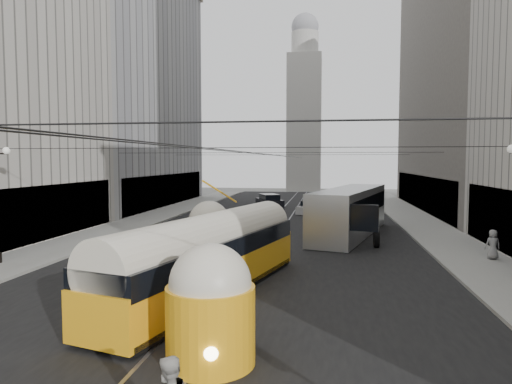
% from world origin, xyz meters
% --- Properties ---
extents(road, '(20.00, 85.00, 0.02)m').
position_xyz_m(road, '(0.00, 32.50, 0.00)').
color(road, black).
rests_on(road, ground).
extents(sidewalk_left, '(4.00, 72.00, 0.15)m').
position_xyz_m(sidewalk_left, '(-12.00, 36.00, 0.07)').
color(sidewalk_left, gray).
rests_on(sidewalk_left, ground).
extents(sidewalk_right, '(4.00, 72.00, 0.15)m').
position_xyz_m(sidewalk_right, '(12.00, 36.00, 0.07)').
color(sidewalk_right, gray).
rests_on(sidewalk_right, ground).
extents(rail_left, '(0.12, 85.00, 0.04)m').
position_xyz_m(rail_left, '(-0.75, 32.50, 0.00)').
color(rail_left, gray).
rests_on(rail_left, ground).
extents(rail_right, '(0.12, 85.00, 0.04)m').
position_xyz_m(rail_right, '(0.75, 32.50, 0.00)').
color(rail_right, gray).
rests_on(rail_right, ground).
extents(building_left_far, '(12.60, 28.60, 28.60)m').
position_xyz_m(building_left_far, '(-19.99, 48.00, 14.31)').
color(building_left_far, '#999999').
rests_on(building_left_far, ground).
extents(building_right_far, '(12.60, 32.60, 32.60)m').
position_xyz_m(building_right_far, '(20.00, 48.00, 16.31)').
color(building_right_far, '#514C47').
rests_on(building_right_far, ground).
extents(distant_tower, '(6.00, 6.00, 31.36)m').
position_xyz_m(distant_tower, '(0.00, 80.00, 14.97)').
color(distant_tower, '#B2AFA8').
rests_on(distant_tower, ground).
extents(catenary, '(25.00, 72.00, 0.23)m').
position_xyz_m(catenary, '(0.12, 31.49, 5.88)').
color(catenary, black).
rests_on(catenary, ground).
extents(streetcar, '(5.61, 14.64, 3.29)m').
position_xyz_m(streetcar, '(-0.50, 14.76, 1.61)').
color(streetcar, '#FFAD16').
rests_on(streetcar, ground).
extents(city_bus, '(6.20, 13.79, 3.39)m').
position_xyz_m(city_bus, '(5.82, 30.52, 1.86)').
color(city_bus, '#A9ABAE').
rests_on(city_bus, ground).
extents(sedan_white_far, '(3.19, 4.64, 1.35)m').
position_xyz_m(sedan_white_far, '(2.68, 43.51, 0.61)').
color(sedan_white_far, silver).
rests_on(sedan_white_far, ground).
extents(sedan_dark_far, '(3.82, 5.19, 1.52)m').
position_xyz_m(sedan_dark_far, '(-2.41, 49.19, 0.69)').
color(sedan_dark_far, black).
rests_on(sedan_dark_far, ground).
extents(pedestrian_sidewalk_right, '(0.82, 0.56, 1.58)m').
position_xyz_m(pedestrian_sidewalk_right, '(12.91, 22.87, 0.94)').
color(pedestrian_sidewalk_right, gray).
rests_on(pedestrian_sidewalk_right, sidewalk_right).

